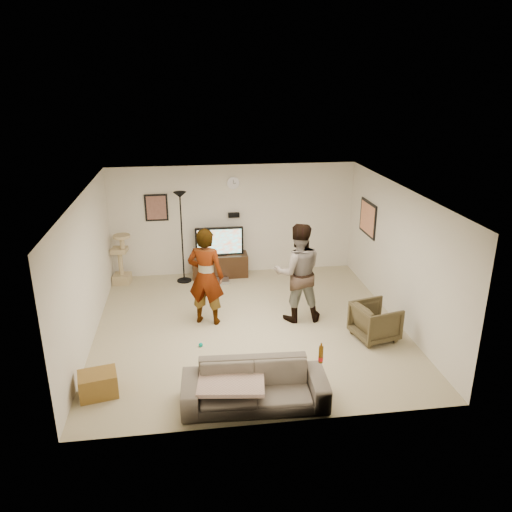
{
  "coord_description": "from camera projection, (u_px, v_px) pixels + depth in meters",
  "views": [
    {
      "loc": [
        -1.0,
        -8.12,
        4.33
      ],
      "look_at": [
        0.16,
        0.2,
        1.29
      ],
      "focal_mm": 35.05,
      "sensor_mm": 36.0,
      "label": 1
    }
  ],
  "objects": [
    {
      "name": "wall_right",
      "position": [
        398.0,
        255.0,
        9.1
      ],
      "size": [
        0.04,
        5.5,
        2.5
      ],
      "primitive_type": "cube",
      "color": "silver",
      "rests_on": "floor"
    },
    {
      "name": "toy_ball",
      "position": [
        201.0,
        345.0,
        8.45
      ],
      "size": [
        0.07,
        0.07,
        0.07
      ],
      "primitive_type": "sphere",
      "color": "#008C7B",
      "rests_on": "floor"
    },
    {
      "name": "cat_tree",
      "position": [
        120.0,
        259.0,
        10.88
      ],
      "size": [
        0.4,
        0.4,
        1.13
      ],
      "primitive_type": "cube",
      "rotation": [
        0.0,
        0.0,
        -0.12
      ],
      "color": "tan",
      "rests_on": "floor"
    },
    {
      "name": "picture_right",
      "position": [
        368.0,
        218.0,
        10.5
      ],
      "size": [
        0.03,
        0.78,
        0.62
      ],
      "primitive_type": "cube",
      "color": "#EE8B64",
      "rests_on": "wall_right"
    },
    {
      "name": "wall_back",
      "position": [
        234.0,
        220.0,
        11.3
      ],
      "size": [
        5.5,
        0.04,
        2.5
      ],
      "primitive_type": "cube",
      "color": "silver",
      "rests_on": "floor"
    },
    {
      "name": "tv_stand",
      "position": [
        220.0,
        265.0,
        11.37
      ],
      "size": [
        1.25,
        0.45,
        0.52
      ],
      "primitive_type": "cube",
      "color": "black",
      "rests_on": "floor"
    },
    {
      "name": "wall_front",
      "position": [
        276.0,
        340.0,
        6.18
      ],
      "size": [
        5.5,
        0.04,
        2.5
      ],
      "primitive_type": "cube",
      "color": "silver",
      "rests_on": "floor"
    },
    {
      "name": "armchair",
      "position": [
        375.0,
        321.0,
        8.64
      ],
      "size": [
        0.85,
        0.83,
        0.64
      ],
      "primitive_type": "imported",
      "rotation": [
        0.0,
        0.0,
        1.8
      ],
      "color": "#433923",
      "rests_on": "floor"
    },
    {
      "name": "tv_screen",
      "position": [
        219.0,
        242.0,
        11.13
      ],
      "size": [
        0.99,
        0.01,
        0.56
      ],
      "primitive_type": "cube",
      "color": "#3DD1CF",
      "rests_on": "tv"
    },
    {
      "name": "wall_speaker",
      "position": [
        234.0,
        215.0,
        11.2
      ],
      "size": [
        0.25,
        0.1,
        0.1
      ],
      "primitive_type": "cube",
      "color": "black",
      "rests_on": "wall_back"
    },
    {
      "name": "person_left",
      "position": [
        206.0,
        277.0,
        9.01
      ],
      "size": [
        0.77,
        0.63,
        1.82
      ],
      "primitive_type": "imported",
      "rotation": [
        0.0,
        0.0,
        2.82
      ],
      "color": "#B6B6B6",
      "rests_on": "floor"
    },
    {
      "name": "floor_lamp",
      "position": [
        182.0,
        238.0,
        10.83
      ],
      "size": [
        0.32,
        0.32,
        2.02
      ],
      "primitive_type": "cylinder",
      "color": "black",
      "rests_on": "floor"
    },
    {
      "name": "person_right",
      "position": [
        298.0,
        273.0,
        9.14
      ],
      "size": [
        0.93,
        0.73,
        1.87
      ],
      "primitive_type": "imported",
      "rotation": [
        0.0,
        0.0,
        3.11
      ],
      "color": "navy",
      "rests_on": "floor"
    },
    {
      "name": "floor",
      "position": [
        249.0,
        326.0,
        9.17
      ],
      "size": [
        5.5,
        5.5,
        0.02
      ],
      "primitive_type": "cube",
      "color": "tan",
      "rests_on": "ground"
    },
    {
      "name": "tv",
      "position": [
        219.0,
        241.0,
        11.17
      ],
      "size": [
        1.07,
        0.08,
        0.64
      ],
      "primitive_type": "cube",
      "color": "black",
      "rests_on": "tv_stand"
    },
    {
      "name": "side_table",
      "position": [
        98.0,
        384.0,
        7.13
      ],
      "size": [
        0.6,
        0.5,
        0.35
      ],
      "primitive_type": "cube",
      "rotation": [
        0.0,
        0.0,
        0.21
      ],
      "color": "brown",
      "rests_on": "floor"
    },
    {
      "name": "throw_blanket",
      "position": [
        231.0,
        381.0,
        6.82
      ],
      "size": [
        0.98,
        0.81,
        0.06
      ],
      "primitive_type": "cube",
      "rotation": [
        0.0,
        0.0,
        -0.13
      ],
      "color": "#CCA897",
      "rests_on": "sofa"
    },
    {
      "name": "picture_back",
      "position": [
        156.0,
        208.0,
        10.95
      ],
      "size": [
        0.42,
        0.03,
        0.52
      ],
      "primitive_type": "cube",
      "color": "brown",
      "rests_on": "wall_back"
    },
    {
      "name": "wall_clock",
      "position": [
        233.0,
        183.0,
        10.99
      ],
      "size": [
        0.26,
        0.04,
        0.26
      ],
      "primitive_type": "cylinder",
      "rotation": [
        1.57,
        0.0,
        0.0
      ],
      "color": "white",
      "rests_on": "wall_back"
    },
    {
      "name": "ceiling",
      "position": [
        248.0,
        191.0,
        8.31
      ],
      "size": [
        5.5,
        5.5,
        0.02
      ],
      "primitive_type": "cube",
      "color": "silver",
      "rests_on": "wall_back"
    },
    {
      "name": "beer_bottle",
      "position": [
        321.0,
        354.0,
        6.88
      ],
      "size": [
        0.06,
        0.06,
        0.25
      ],
      "primitive_type": "cylinder",
      "color": "#5A3606",
      "rests_on": "sofa"
    },
    {
      "name": "wall_left",
      "position": [
        87.0,
        270.0,
        8.39
      ],
      "size": [
        0.04,
        5.5,
        2.5
      ],
      "primitive_type": "cube",
      "color": "silver",
      "rests_on": "floor"
    },
    {
      "name": "sofa",
      "position": [
        255.0,
        386.0,
        6.9
      ],
      "size": [
        2.04,
        0.89,
        0.59
      ],
      "primitive_type": "imported",
      "rotation": [
        0.0,
        0.0,
        -0.05
      ],
      "color": "#61584E",
      "rests_on": "floor"
    },
    {
      "name": "console_box",
      "position": [
        220.0,
        281.0,
        11.07
      ],
      "size": [
        0.4,
        0.3,
        0.07
      ],
      "primitive_type": "cube",
      "color": "#B8B9C6",
      "rests_on": "floor"
    }
  ]
}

